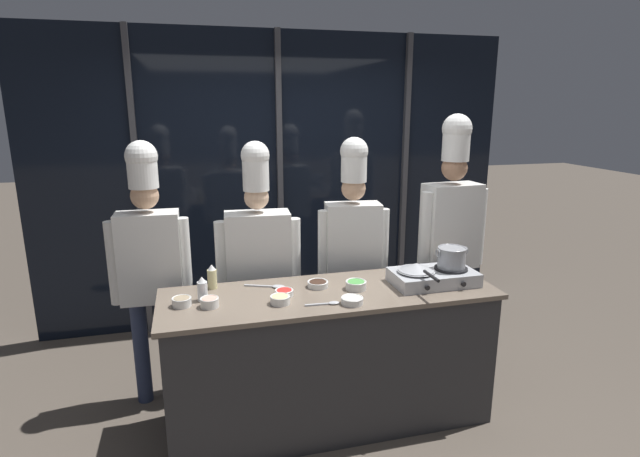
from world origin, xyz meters
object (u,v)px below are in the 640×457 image
chef_head (150,256)px  prep_bowl_scallions (356,285)px  prep_bowl_mushrooms (182,301)px  serving_spoon_slotted (273,286)px  chef_sous (258,255)px  chef_pastry (451,224)px  frying_pan (417,267)px  stock_pot (452,257)px  squeeze_bottle_oil (212,277)px  squeeze_bottle_clear (202,289)px  chef_line (353,242)px  prep_bowl_shrimp (210,302)px  prep_bowl_garlic (352,300)px  prep_bowl_bell_pepper (284,292)px  prep_bowl_ginger (280,299)px  prep_bowl_soy_glaze (318,284)px  portable_stove (433,277)px  serving_spoon_solid (329,303)px

chef_head → prep_bowl_scallions: bearing=158.7°
prep_bowl_mushrooms → serving_spoon_slotted: 0.59m
serving_spoon_slotted → chef_sous: chef_sous is taller
prep_bowl_scallions → chef_pastry: bearing=29.2°
frying_pan → chef_sous: chef_sous is taller
frying_pan → chef_head: 1.77m
stock_pot → squeeze_bottle_oil: 1.56m
squeeze_bottle_clear → chef_line: chef_line is taller
prep_bowl_mushrooms → prep_bowl_shrimp: bearing=-17.6°
prep_bowl_scallions → prep_bowl_mushrooms: (-1.08, -0.00, -0.00)m
stock_pot → serving_spoon_slotted: bearing=170.2°
prep_bowl_shrimp → prep_bowl_garlic: prep_bowl_shrimp is taller
prep_bowl_mushrooms → chef_head: (-0.20, 0.54, 0.13)m
prep_bowl_bell_pepper → prep_bowl_ginger: bearing=-111.4°
squeeze_bottle_clear → prep_bowl_scallions: (0.95, -0.06, -0.04)m
prep_bowl_scallions → chef_sous: size_ratio=0.07×
prep_bowl_soy_glaze → portable_stove: bearing=-10.2°
prep_bowl_garlic → chef_pastry: bearing=35.6°
prep_bowl_ginger → chef_head: 1.01m
frying_pan → chef_sous: 1.13m
chef_sous → chef_pastry: chef_pastry is taller
chef_pastry → chef_line: bearing=-7.0°
serving_spoon_solid → chef_line: size_ratio=0.11×
squeeze_bottle_oil → serving_spoon_slotted: (0.38, -0.08, -0.07)m
portable_stove → prep_bowl_soy_glaze: 0.76m
serving_spoon_slotted → serving_spoon_solid: 0.45m
stock_pot → prep_bowl_garlic: bearing=-165.9°
portable_stove → frying_pan: frying_pan is taller
portable_stove → squeeze_bottle_clear: squeeze_bottle_clear is taller
prep_bowl_shrimp → prep_bowl_garlic: 0.84m
prep_bowl_bell_pepper → prep_bowl_mushrooms: size_ratio=1.01×
frying_pan → prep_bowl_ginger: frying_pan is taller
serving_spoon_slotted → prep_bowl_soy_glaze: bearing=-13.0°
stock_pot → squeeze_bottle_oil: bearing=169.6°
squeeze_bottle_clear → chef_line: 1.24m
frying_pan → squeeze_bottle_oil: 1.32m
prep_bowl_scallions → portable_stove: bearing=-3.5°
prep_bowl_bell_pepper → prep_bowl_soy_glaze: 0.26m
stock_pot → chef_head: bearing=163.4°
stock_pot → serving_spoon_solid: (-0.89, -0.16, -0.17)m
chef_line → stock_pot: bearing=136.2°
portable_stove → frying_pan: size_ratio=1.29×
prep_bowl_mushrooms → prep_bowl_scallions: bearing=0.1°
chef_sous → prep_bowl_soy_glaze: bearing=127.4°
chef_sous → stock_pot: bearing=156.9°
prep_bowl_soy_glaze → serving_spoon_slotted: size_ratio=0.52×
squeeze_bottle_oil → prep_bowl_soy_glaze: bearing=-12.6°
prep_bowl_mushrooms → prep_bowl_garlic: size_ratio=0.86×
squeeze_bottle_clear → squeeze_bottle_oil: bearing=70.7°
squeeze_bottle_oil → prep_bowl_garlic: bearing=-30.8°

